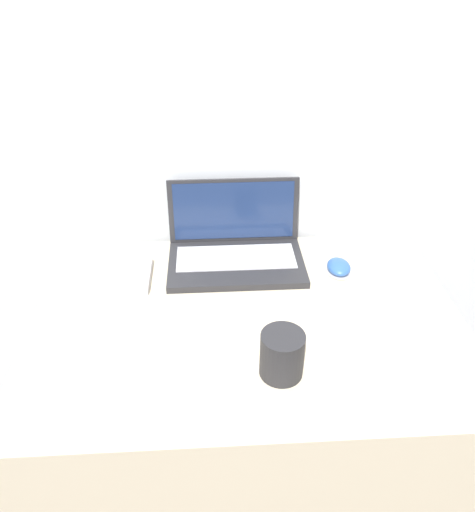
# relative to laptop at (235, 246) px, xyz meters

# --- Properties ---
(wall_back) EXTENTS (7.00, 0.04, 2.50)m
(wall_back) POSITION_rel_laptop_xyz_m (0.02, 0.15, 0.47)
(wall_back) COLOR silver
(wall_back) RESTS_ON ground_plane
(desk) EXTENTS (1.08, 0.74, 0.73)m
(desk) POSITION_rel_laptop_xyz_m (0.02, -0.26, -0.41)
(desk) COLOR beige
(desk) RESTS_ON ground_plane
(laptop) EXTENTS (0.39, 0.27, 0.21)m
(laptop) POSITION_rel_laptop_xyz_m (0.00, 0.00, 0.00)
(laptop) COLOR #232326
(laptop) RESTS_ON desk
(drink_cup) EXTENTS (0.10, 0.10, 0.11)m
(drink_cup) POSITION_rel_laptop_xyz_m (0.07, -0.45, 0.01)
(drink_cup) COLOR #232326
(drink_cup) RESTS_ON desk
(computer_mouse) EXTENTS (0.07, 0.09, 0.03)m
(computer_mouse) POSITION_rel_laptop_xyz_m (0.29, -0.08, -0.03)
(computer_mouse) COLOR #B2B2B7
(computer_mouse) RESTS_ON desk
(external_keyboard) EXTENTS (0.38, 0.15, 0.02)m
(external_keyboard) POSITION_rel_laptop_xyz_m (-0.43, -0.09, -0.03)
(external_keyboard) COLOR silver
(external_keyboard) RESTS_ON desk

